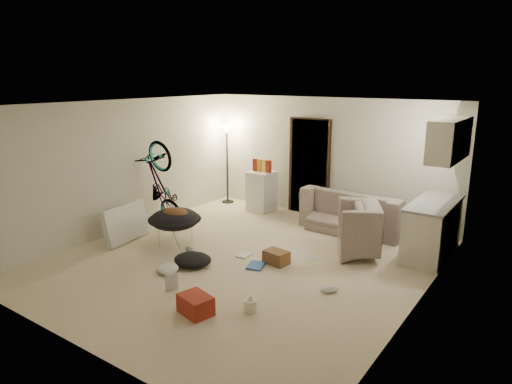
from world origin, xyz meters
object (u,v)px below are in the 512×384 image
Objects in this scene: drink_case_b at (196,305)px; juicer at (250,305)px; drink_case_a at (276,257)px; bicycle at (162,205)px; armchair at (378,237)px; tv_box at (126,223)px; kitchen_counter at (432,230)px; saucer_chair at (175,224)px; floor_lamp at (227,148)px; mini_fridge at (262,191)px; sofa at (354,216)px.

drink_case_b reaches higher than juicer.
drink_case_b is at bearing -81.81° from drink_case_a.
bicycle is 3.82m from juicer.
juicer is (-0.63, -2.78, -0.23)m from armchair.
drink_case_b is at bearing -31.78° from tv_box.
kitchen_counter reaches higher than juicer.
tv_box is (-0.90, -0.34, -0.06)m from saucer_chair.
juicer is (3.37, -0.84, -0.23)m from tv_box.
drink_case_b is (2.93, -4.36, -1.18)m from floor_lamp.
mini_fridge is (1.04, -0.10, -0.87)m from floor_lamp.
saucer_chair reaches higher than juicer.
juicer is at bearing -25.59° from saucer_chair.
saucer_chair is 2.19× the size of drink_case_b.
bicycle is 4.22× the size of drink_case_b.
saucer_chair is at bearing -70.06° from floor_lamp.
kitchen_counter is 3.55× the size of drink_case_b.
drink_case_a is at bearing 9.21° from saucer_chair.
armchair reaches higher than juicer.
tv_box is at bearing -159.18° from saucer_chair.
mini_fridge reaches higher than sofa.
drink_case_b is (1.90, -4.26, -0.32)m from mini_fridge.
floor_lamp is 1.36m from mini_fridge.
kitchen_counter reaches higher than tv_box.
floor_lamp is 1.83× the size of armchair.
floor_lamp reaches higher than bicycle.
saucer_chair is at bearing 154.41° from juicer.
saucer_chair reaches higher than sofa.
sofa is at bearing 93.15° from juicer.
bicycle is at bearing 76.90° from armchair.
sofa is 4.29m from tv_box.
saucer_chair reaches higher than drink_case_b.
drink_case_a is at bearing -39.95° from floor_lamp.
juicer is at bearing 95.56° from sofa.
sofa is at bearing -53.63° from bicycle.
floor_lamp is 4.38m from armchair.
saucer_chair is (-2.27, -2.55, 0.10)m from sofa.
kitchen_counter is 5.33m from tv_box.
bicycle is 1.78× the size of tv_box.
kitchen_counter is at bearing 166.33° from sofa.
bicycle is (-4.01, -1.04, 0.15)m from armchair.
kitchen_counter is at bearing 50.86° from drink_case_a.
kitchen_counter is 4.98m from bicycle.
bicycle is at bearing -110.67° from mini_fridge.
kitchen_counter is 4.01× the size of drink_case_a.
juicer is (3.47, -3.94, -1.21)m from floor_lamp.
floor_lamp reaches higher than juicer.
armchair is at bearing 133.42° from sofa.
kitchen_counter is 1.50× the size of tv_box.
drink_case_b is (-0.34, -4.16, -0.17)m from sofa.
floor_lamp reaches higher than drink_case_b.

